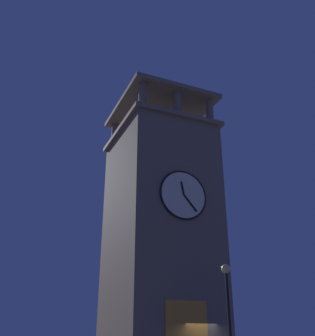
# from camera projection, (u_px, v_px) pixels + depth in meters

# --- Properties ---
(clocktower) EXTENTS (8.39, 9.52, 24.70)m
(clocktower) POSITION_uv_depth(u_px,v_px,m) (160.00, 231.00, 33.33)
(clocktower) COLOR #75665B
(clocktower) RESTS_ON ground_plane
(street_lamp) EXTENTS (0.44, 0.44, 4.91)m
(street_lamp) POSITION_uv_depth(u_px,v_px,m) (228.00, 296.00, 18.36)
(street_lamp) COLOR black
(street_lamp) RESTS_ON ground_plane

